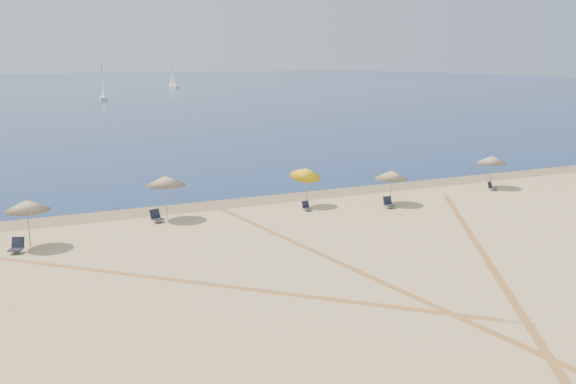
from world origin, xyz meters
name	(u,v)px	position (x,y,z in m)	size (l,w,h in m)	color
ground	(546,353)	(0.00, 0.00, 0.00)	(160.00, 160.00, 0.00)	tan
ocean	(53,85)	(0.00, 225.00, 0.01)	(500.00, 500.00, 0.00)	#0C2151
wet_sand	(263,199)	(0.00, 24.00, 0.00)	(500.00, 500.00, 0.00)	olive
umbrella_1	(27,205)	(-14.62, 19.00, 2.14)	(2.19, 2.19, 2.49)	gray
umbrella_2	(165,181)	(-7.09, 21.58, 2.31)	(2.28, 2.28, 2.65)	gray
umbrella_3	(306,172)	(1.73, 21.10, 2.20)	(1.96, 2.04, 2.73)	gray
umbrella_4	(391,175)	(7.01, 19.38, 1.94)	(2.18, 2.18, 2.28)	gray
umbrella_5	(492,160)	(16.56, 20.74, 2.06)	(2.23, 2.23, 2.40)	gray
chair_1	(17,246)	(-15.24, 18.30, 0.32)	(0.84, 0.90, 0.73)	black
chair_2	(156,217)	(-7.81, 21.18, 0.32)	(0.80, 0.86, 0.73)	black
chair_3	(307,206)	(1.28, 20.04, 0.26)	(0.54, 0.61, 0.59)	black
chair_4	(389,203)	(6.34, 18.56, 0.31)	(0.60, 0.70, 0.71)	black
chair_5	(491,186)	(16.01, 19.97, 0.27)	(0.68, 0.73, 0.60)	black
sailboat_0	(103,88)	(5.18, 135.13, 2.67)	(2.02, 6.04, 8.83)	white
sailboat_2	(172,80)	(34.63, 188.11, 2.27)	(3.00, 5.17, 7.52)	white
tire_tracks	(343,270)	(-2.07, 9.54, 0.00)	(53.71, 43.52, 0.00)	tan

